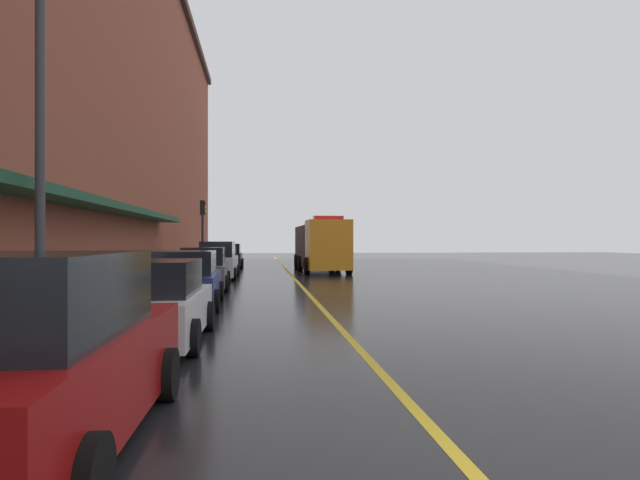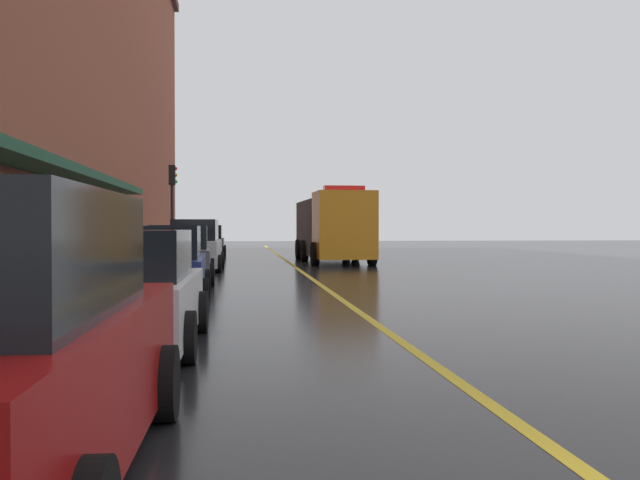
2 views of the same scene
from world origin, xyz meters
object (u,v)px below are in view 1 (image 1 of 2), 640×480
parked_car_3 (204,269)px  street_lamp_left (40,113)px  parking_meter_0 (201,255)px  parking_meter_3 (202,255)px  parked_car_4 (218,261)px  parked_car_5 (223,260)px  parked_car_0 (31,359)px  parked_car_6 (229,256)px  parked_car_2 (185,281)px  utility_truck (321,246)px  traffic_light_near (203,221)px  parked_car_1 (150,304)px  parking_meter_2 (191,258)px

parked_car_3 → street_lamp_left: street_lamp_left is taller
street_lamp_left → parking_meter_0: bearing=88.5°
parking_meter_3 → parked_car_4: bearing=-75.9°
parked_car_5 → parked_car_0: bearing=178.1°
parked_car_6 → parking_meter_0: bearing=167.7°
parked_car_0 → parking_meter_0: size_ratio=3.59×
parking_meter_0 → parking_meter_3: 0.61m
parking_meter_0 → parking_meter_3: same height
parked_car_2 → utility_truck: 18.92m
parking_meter_3 → traffic_light_near: (0.06, 0.00, 2.10)m
parked_car_4 → parked_car_5: (-0.12, 5.76, -0.15)m
utility_truck → traffic_light_near: (-7.36, -0.18, 1.54)m
parked_car_4 → street_lamp_left: street_lamp_left is taller
parked_car_0 → parked_car_6: size_ratio=1.06×
parked_car_1 → parking_meter_3: parked_car_1 is taller
parked_car_2 → parked_car_3: (-0.03, 5.99, 0.01)m
parked_car_0 → parked_car_5: parked_car_0 is taller
parked_car_2 → street_lamp_left: street_lamp_left is taller
parked_car_4 → parking_meter_2: (-1.44, 0.50, 0.17)m
parked_car_4 → parking_meter_0: parked_car_4 is taller
parked_car_4 → utility_truck: 8.46m
parked_car_2 → parked_car_0: bearing=178.9°
parked_car_2 → street_lamp_left: 6.85m
parking_meter_2 → parked_car_1: bearing=-85.3°
parked_car_2 → parking_meter_0: 17.17m
parked_car_2 → parked_car_4: parked_car_4 is taller
parked_car_5 → parked_car_6: (0.01, 5.63, 0.08)m
parked_car_3 → parking_meter_2: bearing=9.8°
parked_car_5 → parking_meter_3: size_ratio=3.40×
parked_car_4 → parked_car_6: 11.38m
utility_truck → parked_car_0: bearing=-12.9°
parked_car_3 → parked_car_6: (-0.00, 17.34, 0.02)m
parked_car_1 → parked_car_2: parked_car_2 is taller
parked_car_0 → traffic_light_near: (-1.39, 28.74, 2.29)m
parked_car_4 → utility_truck: (5.98, 5.95, 0.73)m
traffic_light_near → parked_car_4: bearing=-76.5°
traffic_light_near → parked_car_0: bearing=-87.2°
parked_car_6 → parking_meter_2: bearing=172.8°
parking_meter_0 → parking_meter_2: size_ratio=1.00×
parked_car_2 → parking_meter_2: (-1.36, 12.46, 0.28)m
utility_truck → parking_meter_3: bearing=-89.8°
parked_car_3 → parking_meter_2: parked_car_3 is taller
traffic_light_near → utility_truck: bearing=1.4°
street_lamp_left → traffic_light_near: street_lamp_left is taller
parked_car_4 → traffic_light_near: bearing=14.3°
parked_car_1 → parking_meter_2: parked_car_1 is taller
parked_car_4 → parked_car_2: bearing=-179.6°
parking_meter_3 → traffic_light_near: traffic_light_near is taller
parked_car_5 → parking_meter_2: (-1.32, -5.26, 0.33)m
parked_car_4 → parking_meter_0: (-1.44, 5.15, 0.17)m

